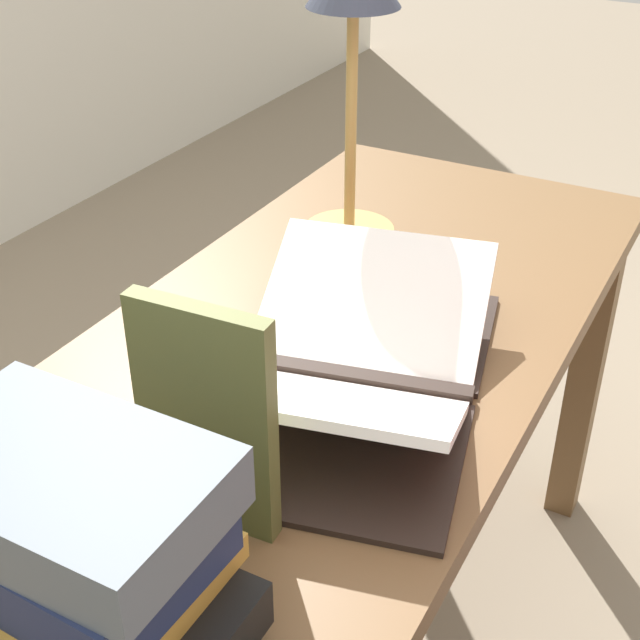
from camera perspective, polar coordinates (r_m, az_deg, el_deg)
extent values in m
cube|color=brown|center=(1.18, -1.26, -3.52)|extent=(1.53, 0.60, 0.03)
cube|color=brown|center=(1.88, 16.59, -3.55)|extent=(0.06, 0.06, 0.69)
cube|color=brown|center=(2.00, 2.65, 0.26)|extent=(0.06, 0.06, 0.69)
cube|color=black|center=(1.12, 2.10, -3.76)|extent=(0.09, 0.30, 0.02)
cube|color=black|center=(1.02, 0.24, -8.31)|extent=(0.31, 0.36, 0.01)
cube|color=black|center=(1.24, 3.60, -0.46)|extent=(0.31, 0.36, 0.01)
cube|color=white|center=(1.00, 0.54, -5.31)|extent=(0.28, 0.34, 0.11)
cube|color=white|center=(1.19, 3.49, 1.23)|extent=(0.28, 0.34, 0.11)
cube|color=#234C2D|center=(0.85, -14.33, -18.84)|extent=(0.21, 0.32, 0.03)
cube|color=black|center=(0.83, -14.69, -17.14)|extent=(0.15, 0.28, 0.05)
cube|color=#BC8933|center=(0.80, -15.07, -15.31)|extent=(0.19, 0.21, 0.03)
cube|color=#1E284C|center=(0.77, -15.50, -13.18)|extent=(0.17, 0.22, 0.06)
cube|color=slate|center=(0.73, -16.11, -10.08)|extent=(0.16, 0.25, 0.06)
cube|color=brown|center=(0.87, -7.36, -6.28)|extent=(0.03, 0.15, 0.25)
cylinder|color=tan|center=(1.49, 1.87, 5.66)|extent=(0.15, 0.15, 0.02)
cylinder|color=tan|center=(1.42, 2.00, 12.40)|extent=(0.02, 0.02, 0.35)
cylinder|color=#B74238|center=(1.29, 2.31, 3.18)|extent=(0.09, 0.09, 0.09)
torus|color=#B74238|center=(1.25, 1.73, 2.13)|extent=(0.05, 0.02, 0.05)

